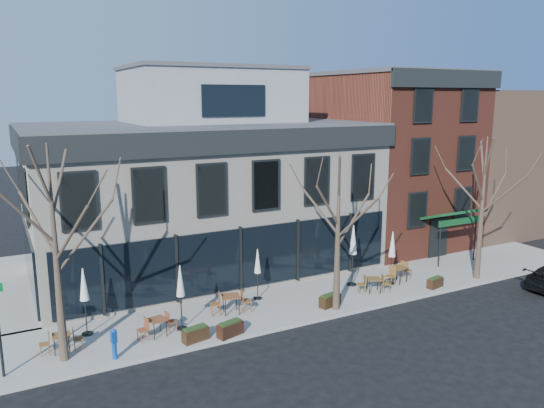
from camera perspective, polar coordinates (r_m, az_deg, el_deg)
name	(u,v)px	position (r m, az deg, el deg)	size (l,w,h in m)	color
ground	(240,295)	(26.50, -3.44, -9.78)	(120.00, 120.00, 0.00)	black
sidewalk_front	(320,297)	(26.17, 5.14, -9.91)	(33.50, 4.70, 0.15)	gray
corner_building	(203,186)	(29.84, -7.44, 1.97)	(18.39, 10.39, 11.10)	beige
red_brick_building	(386,157)	(36.16, 12.21, 4.92)	(8.20, 11.78, 11.18)	maroon
bg_building	(479,158)	(43.95, 21.42, 4.67)	(12.00, 12.00, 10.00)	#8C664C
tree_corner	(56,252)	(20.14, -22.21, -4.79)	(3.93, 3.98, 7.92)	#382B21
tree_mid	(338,231)	(23.52, 7.13, -2.90)	(3.50, 3.55, 7.04)	#382B21
tree_right	(482,207)	(29.45, 21.68, -0.26)	(3.72, 3.77, 7.48)	#382B21
call_box	(114,343)	(20.78, -16.62, -14.12)	(0.24, 0.24, 1.20)	#0D47B0
cafe_set_0	(61,341)	(22.04, -21.71, -13.53)	(1.61, 0.68, 0.84)	brown
cafe_set_1	(157,325)	(22.25, -12.25, -12.63)	(1.73, 0.79, 0.89)	brown
cafe_set_2	(231,302)	(23.93, -4.43, -10.48)	(1.95, 0.91, 1.00)	brown
cafe_set_4	(374,283)	(26.76, 10.88, -8.40)	(1.67, 1.04, 0.87)	brown
cafe_set_5	(398,273)	(28.40, 13.44, -7.19)	(1.96, 0.95, 1.00)	brown
umbrella_0	(84,288)	(22.59, -19.58, -8.53)	(0.45, 0.45, 2.80)	black
umbrella_1	(180,284)	(22.12, -9.83, -8.52)	(0.44, 0.44, 2.76)	black
umbrella_2	(258,264)	(25.04, -1.56, -6.45)	(0.39, 0.39, 2.47)	black
umbrella_3	(353,243)	(27.01, 8.72, -4.18)	(0.50, 0.50, 3.14)	black
umbrella_4	(392,247)	(27.64, 12.81, -4.54)	(0.44, 0.44, 2.77)	black
planter_0	(195,334)	(21.65, -8.24, -13.66)	(1.11, 0.62, 0.58)	black
planter_1	(230,329)	(21.92, -4.52, -13.21)	(1.16, 0.71, 0.61)	black
planter_2	(330,300)	(24.82, 6.23, -10.24)	(1.12, 0.66, 0.59)	black
planter_3	(435,282)	(28.21, 17.14, -8.06)	(1.00, 0.55, 0.53)	black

